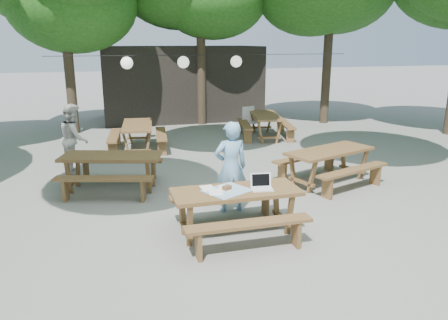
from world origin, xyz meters
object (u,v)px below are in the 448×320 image
picnic_table_nw (112,172)px  woman (231,167)px  plastic_chair (251,126)px  second_person (74,138)px  main_picnic_table (236,212)px

picnic_table_nw → woman: (2.03, -1.77, 0.44)m
woman → plastic_chair: 6.84m
picnic_table_nw → plastic_chair: bearing=60.4°
picnic_table_nw → second_person: size_ratio=1.40×
main_picnic_table → second_person: 5.08m
main_picnic_table → picnic_table_nw: same height
picnic_table_nw → second_person: (-0.78, 1.58, 0.42)m
woman → plastic_chair: woman is taller
woman → plastic_chair: bearing=-113.1°
second_person → plastic_chair: second_person is taller
woman → second_person: woman is taller
picnic_table_nw → second_person: 1.81m
main_picnic_table → second_person: size_ratio=1.24×
woman → second_person: bearing=-51.0°
woman → second_person: (-2.81, 3.35, -0.02)m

